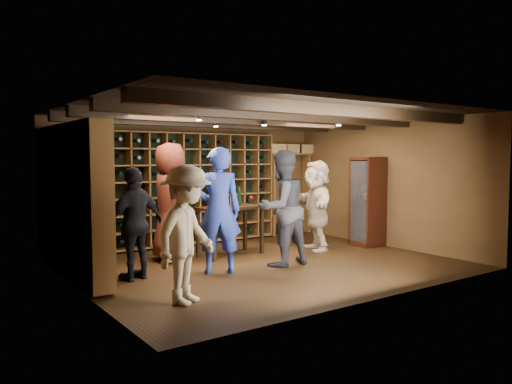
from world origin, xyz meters
TOP-DOWN VIEW (x-y plane):
  - ground at (0.00, 0.00)m, footprint 6.00×6.00m
  - room_shell at (0.00, 0.05)m, footprint 6.00×6.00m
  - wine_rack_back at (-0.52, 2.33)m, footprint 4.65×0.30m
  - wine_rack_left at (-2.83, 0.82)m, footprint 0.30×2.65m
  - crate_shelf at (2.41, 2.32)m, footprint 1.20×0.32m
  - display_cabinet at (2.71, 0.20)m, footprint 0.55×0.50m
  - man_blue_shirt at (-0.95, -0.13)m, footprint 0.83×0.70m
  - man_grey_suit at (0.19, -0.25)m, footprint 0.95×0.76m
  - guest_red_floral at (-1.15, 1.14)m, footprint 0.69×1.02m
  - guest_woman_black at (-2.14, 0.20)m, footprint 1.03×0.67m
  - guest_khaki at (-2.08, -1.28)m, footprint 1.26×1.10m
  - guest_beige at (1.59, 0.46)m, footprint 1.09×1.66m
  - tasting_table at (-0.06, 0.95)m, footprint 1.23×0.70m

SIDE VIEW (x-z plane):
  - ground at x=0.00m, z-range 0.00..0.00m
  - tasting_table at x=-0.06m, z-range 0.20..1.37m
  - guest_woman_black at x=-2.14m, z-range 0.00..1.64m
  - guest_khaki at x=-2.08m, z-range 0.00..1.69m
  - display_cabinet at x=2.71m, z-range -0.02..1.73m
  - guest_beige at x=1.59m, z-range 0.00..1.72m
  - man_grey_suit at x=0.19m, z-range 0.00..1.89m
  - man_blue_shirt at x=-0.95m, z-range 0.00..1.93m
  - guest_red_floral at x=-1.15m, z-range 0.00..2.02m
  - wine_rack_back at x=-0.52m, z-range 0.05..2.25m
  - wine_rack_left at x=-2.83m, z-range 0.05..2.25m
  - crate_shelf at x=2.41m, z-range 0.54..2.60m
  - room_shell at x=0.00m, z-range -0.58..5.42m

